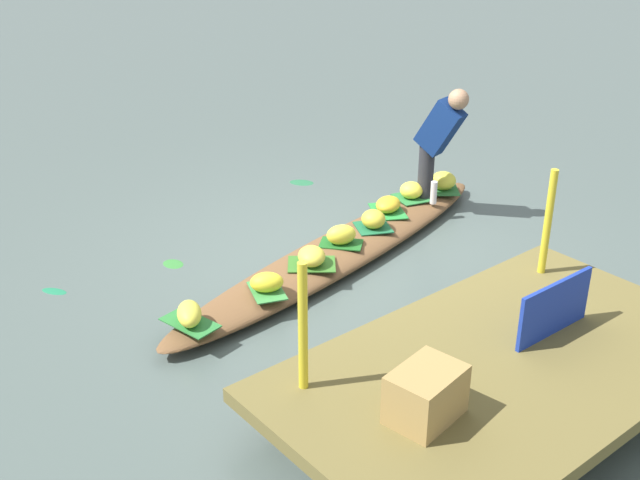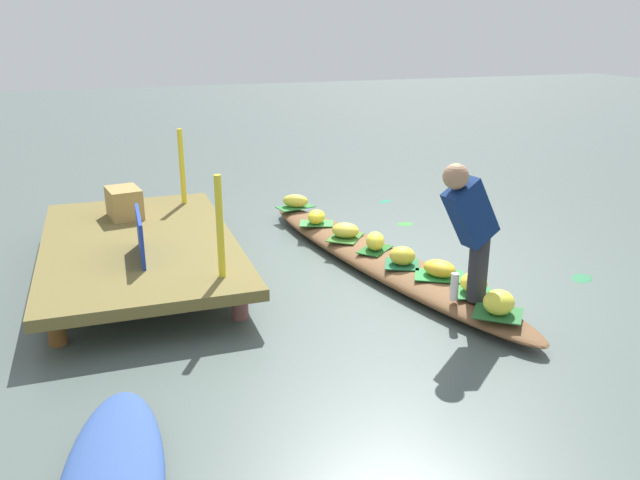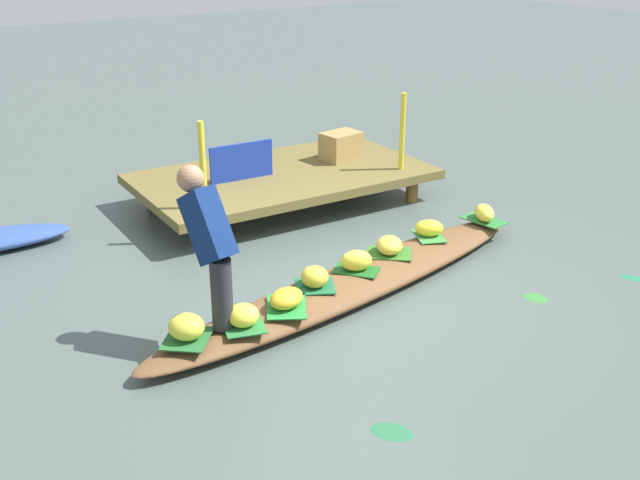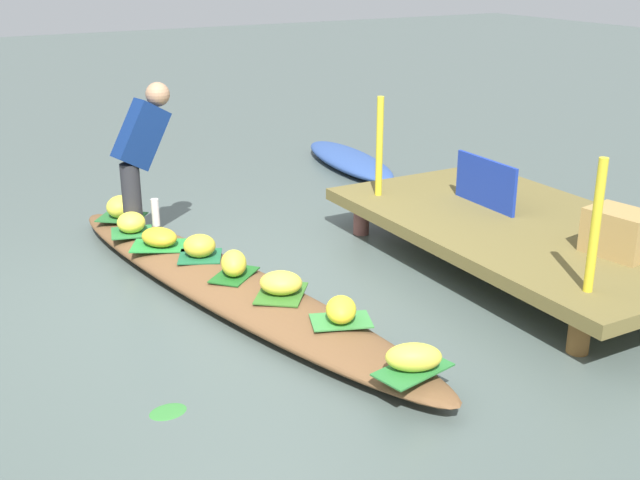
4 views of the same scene
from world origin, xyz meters
TOP-DOWN VIEW (x-y plane):
  - canal_water at (0.00, 0.00)m, footprint 40.00×40.00m
  - dock_platform at (0.58, 2.30)m, footprint 3.20×1.80m
  - vendor_boat at (0.00, 0.00)m, footprint 4.38×1.48m
  - leaf_mat_0 at (-0.80, -0.24)m, footprint 0.47×0.53m
  - banana_bunch_0 at (-0.80, -0.24)m, footprint 0.38×0.35m
  - leaf_mat_1 at (1.07, 0.32)m, footprint 0.37×0.44m
  - banana_bunch_1 at (1.07, 0.32)m, footprint 0.33×0.30m
  - leaf_mat_2 at (0.50, 0.18)m, footprint 0.51×0.49m
  - banana_bunch_2 at (0.50, 0.18)m, footprint 0.36×0.37m
  - leaf_mat_3 at (-0.43, -0.05)m, footprint 0.43×0.42m
  - banana_bunch_3 at (-0.43, -0.05)m, footprint 0.32×0.33m
  - leaf_mat_4 at (-1.66, -0.29)m, footprint 0.48×0.49m
  - banana_bunch_4 at (-1.66, -0.29)m, footprint 0.36×0.36m
  - leaf_mat_5 at (0.04, 0.03)m, footprint 0.43×0.44m
  - banana_bunch_5 at (0.04, 0.03)m, footprint 0.32×0.27m
  - leaf_mat_6 at (1.80, 0.35)m, footprint 0.32×0.48m
  - banana_bunch_6 at (1.80, 0.35)m, footprint 0.31×0.37m
  - leaf_mat_7 at (-1.23, -0.33)m, footprint 0.38×0.40m
  - banana_bunch_7 at (-1.23, -0.33)m, footprint 0.26×0.25m
  - vendor_person at (-1.38, -0.15)m, footprint 0.28×0.54m
  - water_bottle at (-1.30, -0.10)m, footprint 0.07×0.07m
  - market_banner at (0.08, 2.30)m, footprint 0.73×0.04m
  - railing_post_west at (-0.62, 1.70)m, footprint 0.06×0.06m
  - railing_post_east at (1.78, 1.70)m, footprint 0.06×0.06m
  - produce_crate at (1.41, 2.38)m, footprint 0.49×0.39m
  - drifting_plant_0 at (2.29, -1.10)m, footprint 0.21×0.26m
  - drifting_plant_1 at (-0.90, -1.76)m, footprint 0.31×0.34m
  - drifting_plant_2 at (1.25, -0.90)m, footprint 0.19×0.23m

SIDE VIEW (x-z plane):
  - canal_water at x=0.00m, z-range 0.00..0.00m
  - drifting_plant_0 at x=2.29m, z-range 0.00..0.01m
  - drifting_plant_1 at x=-0.90m, z-range 0.00..0.01m
  - drifting_plant_2 at x=1.25m, z-range 0.00..0.01m
  - vendor_boat at x=0.00m, z-range 0.00..0.18m
  - leaf_mat_0 at x=-0.80m, z-range 0.18..0.19m
  - leaf_mat_1 at x=1.07m, z-range 0.18..0.19m
  - leaf_mat_2 at x=0.50m, z-range 0.18..0.19m
  - leaf_mat_3 at x=-0.43m, z-range 0.18..0.19m
  - leaf_mat_4 at x=-1.66m, z-range 0.18..0.19m
  - leaf_mat_5 at x=0.04m, z-range 0.18..0.19m
  - leaf_mat_6 at x=1.80m, z-range 0.18..0.19m
  - leaf_mat_7 at x=-1.23m, z-range 0.18..0.19m
  - banana_bunch_0 at x=-0.80m, z-range 0.19..0.33m
  - banana_bunch_2 at x=0.50m, z-range 0.19..0.34m
  - banana_bunch_1 at x=1.07m, z-range 0.19..0.34m
  - banana_bunch_6 at x=1.80m, z-range 0.19..0.34m
  - banana_bunch_7 at x=-1.23m, z-range 0.19..0.36m
  - banana_bunch_3 at x=-0.43m, z-range 0.19..0.36m
  - banana_bunch_5 at x=0.04m, z-range 0.19..0.37m
  - banana_bunch_4 at x=-1.66m, z-range 0.19..0.38m
  - water_bottle at x=-1.30m, z-range 0.18..0.42m
  - dock_platform at x=0.58m, z-range 0.13..0.49m
  - produce_crate at x=1.41m, z-range 0.37..0.69m
  - market_banner at x=0.08m, z-range 0.37..0.77m
  - railing_post_west at x=-0.62m, z-range 0.37..1.23m
  - railing_post_east at x=1.78m, z-range 0.37..1.23m
  - vendor_person at x=-1.38m, z-range 0.27..1.46m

